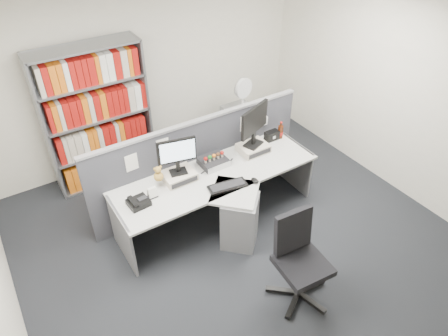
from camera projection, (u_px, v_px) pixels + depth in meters
ground at (253, 257)px, 4.91m from camera, size 5.50×5.50×0.00m
room_shell at (261, 129)px, 3.83m from camera, size 5.04×5.54×2.72m
partition at (200, 161)px, 5.36m from camera, size 3.00×0.08×1.27m
desk at (226, 200)px, 5.03m from camera, size 2.60×1.20×0.72m
monitor_riser_left at (179, 176)px, 4.91m from camera, size 0.38×0.31×0.10m
monitor_riser_right at (253, 148)px, 5.38m from camera, size 0.38×0.31×0.10m
monitor_left at (177, 153)px, 4.71m from camera, size 0.45×0.19×0.47m
monitor_right at (254, 123)px, 5.15m from camera, size 0.52×0.25×0.56m
desktop_pc at (213, 162)px, 5.15m from camera, size 0.33×0.29×0.09m
figurines at (214, 156)px, 5.08m from camera, size 0.29×0.05×0.09m
keyboard at (228, 186)px, 4.82m from camera, size 0.49×0.25×0.03m
mouse at (255, 181)px, 4.89m from camera, size 0.07×0.12×0.04m
desk_phone at (138, 202)px, 4.55m from camera, size 0.24×0.22×0.10m
desk_calendar at (152, 193)px, 4.65m from camera, size 0.11×0.08×0.13m
plush_toy at (158, 175)px, 4.71m from camera, size 0.12×0.12×0.20m
speaker at (272, 136)px, 5.60m from camera, size 0.20×0.11×0.13m
cola_bottle at (280, 132)px, 5.62m from camera, size 0.08×0.08×0.25m
shelving_unit at (97, 119)px, 5.57m from camera, size 1.41×0.40×2.00m
filing_cabinet at (242, 129)px, 6.55m from camera, size 0.45×0.61×0.70m
desk_fan at (243, 90)px, 6.14m from camera, size 0.32×0.19×0.53m
office_chair at (299, 257)px, 4.20m from camera, size 0.67×0.68×1.03m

